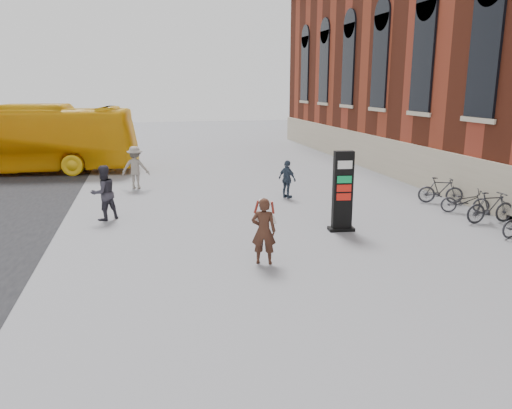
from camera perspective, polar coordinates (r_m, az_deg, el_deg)
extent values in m
plane|color=#9E9EA3|center=(12.84, -1.83, -6.43)|extent=(100.00, 100.00, 0.00)
cube|color=beige|center=(21.62, 20.31, 3.43)|extent=(0.18, 44.00, 1.80)
cube|color=black|center=(15.34, 9.87, 1.48)|extent=(0.61, 0.31, 2.46)
cube|color=black|center=(15.63, 9.69, -2.76)|extent=(0.83, 0.48, 0.10)
cube|color=white|center=(15.19, 10.00, 4.57)|extent=(0.47, 0.32, 0.25)
cube|color=#087D3E|center=(15.27, 9.93, 2.93)|extent=(0.47, 0.32, 0.22)
cube|color=#AD160E|center=(15.32, 9.89, 1.95)|extent=(0.47, 0.32, 0.22)
cube|color=#AD160E|center=(15.37, 9.85, 0.98)|extent=(0.47, 0.32, 0.22)
imported|color=#3F2317|center=(12.39, 0.88, -3.05)|extent=(0.71, 0.58, 1.69)
cylinder|color=white|center=(12.19, 0.89, 0.41)|extent=(0.24, 0.24, 0.06)
cone|color=white|center=(12.53, 1.90, -1.42)|extent=(0.28, 0.25, 0.41)
cylinder|color=maroon|center=(12.47, 1.91, -0.32)|extent=(0.16, 0.12, 0.35)
cone|color=white|center=(12.56, 0.05, -1.38)|extent=(0.25, 0.29, 0.41)
cylinder|color=maroon|center=(12.50, 0.05, -0.28)|extent=(0.12, 0.17, 0.35)
imported|color=#E9AD0E|center=(28.19, -26.25, 6.72)|extent=(12.54, 4.26, 3.42)
imported|color=#32303A|center=(17.18, -17.02, 1.29)|extent=(1.12, 1.06, 1.82)
imported|color=gray|center=(22.06, -13.61, 4.12)|extent=(1.31, 0.93, 1.83)
imported|color=#2F3D4E|center=(19.73, 3.59, 2.90)|extent=(0.75, 0.94, 1.50)
imported|color=#292A2E|center=(17.82, 25.25, -0.31)|extent=(1.72, 0.49, 1.03)
imported|color=#292A2E|center=(18.88, 22.78, 0.37)|extent=(1.72, 1.13, 0.85)
imported|color=#292A2E|center=(20.08, 20.35, 1.52)|extent=(1.70, 1.04, 0.99)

